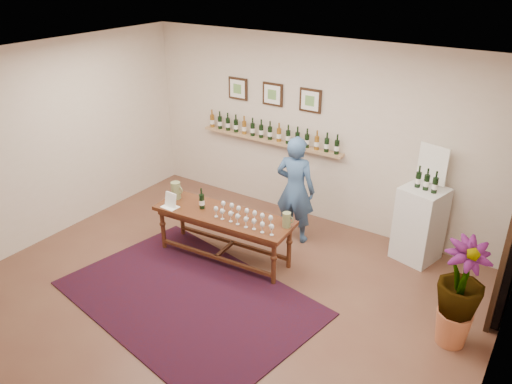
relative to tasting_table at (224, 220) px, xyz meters
The scene contains 14 objects.
ground 1.04m from the tasting_table, 56.82° to the right, with size 6.00×6.00×0.00m, color brown.
room_shell 2.87m from the tasting_table, 23.80° to the left, with size 6.00×6.00×6.00m.
rug 1.15m from the tasting_table, 79.61° to the right, with size 3.05×2.03×0.02m, color #3F0B0E.
tasting_table is the anchor object (origin of this frame).
table_glasses 0.38m from the tasting_table, ahead, with size 1.15×0.26×0.16m, color silver, non-canonical shape.
table_bottles 0.42m from the tasting_table, behind, with size 0.29×0.17×0.31m, color black, non-canonical shape.
pitcher_left 0.87m from the tasting_table, behind, with size 0.16×0.16×0.25m, color olive, non-canonical shape.
pitcher_right 0.92m from the tasting_table, 10.52° to the left, with size 0.13×0.13×0.20m, color olive, non-canonical shape.
menu_card 0.79m from the tasting_table, 162.53° to the right, with size 0.23×0.16×0.21m, color white.
display_pedestal 2.65m from the tasting_table, 33.64° to the left, with size 0.53×0.53×1.05m, color white.
pedestal_bottles 2.71m from the tasting_table, 32.89° to the left, with size 0.33×0.09×0.33m, color black, non-canonical shape.
info_sign 2.86m from the tasting_table, 36.72° to the left, with size 0.42×0.02×0.57m, color white.
potted_plant 3.05m from the tasting_table, ahead, with size 0.80×0.80×1.09m.
person 1.14m from the tasting_table, 61.03° to the left, with size 0.58×0.38×1.59m, color #375784.
Camera 1 is at (3.14, -3.95, 3.82)m, focal length 35.00 mm.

